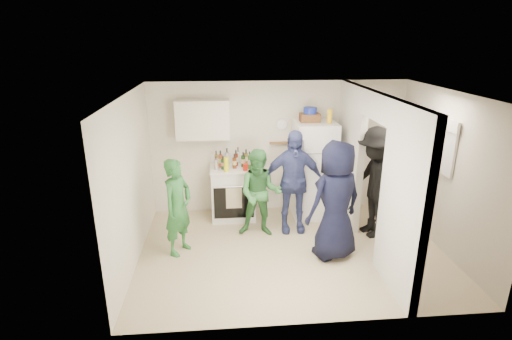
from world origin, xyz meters
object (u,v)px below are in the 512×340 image
Objects in this scene: blue_bowl at (310,110)px; yellow_cup_stack_top at (330,116)px; person_green_center at (260,193)px; person_denim at (293,182)px; person_nook at (374,183)px; fridge at (313,170)px; stove at (233,192)px; person_navy at (336,201)px; wicker_basket at (310,118)px; person_green_left at (178,207)px.

blue_bowl is 0.36m from yellow_cup_stack_top.
person_denim is at bearing 22.84° from person_green_center.
person_green_center is 0.60m from person_denim.
fridge is at bearing -148.11° from person_nook.
stove is at bearing -123.08° from person_nook.
blue_bowl is 1.76m from person_green_center.
blue_bowl reaches higher than person_navy.
blue_bowl is at bearing 153.43° from fridge.
yellow_cup_stack_top is at bearing -4.33° from stove.
fridge reaches higher than stove.
wicker_basket is 1.61m from person_nook.
stove is at bearing 129.46° from person_green_center.
person_nook is at bearing -44.52° from wicker_basket.
person_green_center is 0.84× the size of person_denim.
person_nook is at bearing -164.35° from person_navy.
wicker_basket is 2.83m from person_green_left.
wicker_basket reaches higher than stove.
person_denim is (-0.40, -0.64, -0.97)m from wicker_basket.
blue_bowl reaches higher than person_green_center.
person_navy is at bearing -46.30° from stove.
yellow_cup_stack_top is 3.05m from person_green_left.
person_denim is at bearing -113.81° from person_nook.
blue_bowl reaches higher than yellow_cup_stack_top.
stove is 0.64× the size of person_green_left.
person_navy is at bearing -61.39° from person_denim.
yellow_cup_stack_top reaches higher than person_navy.
person_nook is at bearing -44.52° from blue_bowl.
person_green_left is at bearing -157.15° from yellow_cup_stack_top.
fridge is (1.50, -0.03, 0.41)m from stove.
yellow_cup_stack_top is 1.76m from person_navy.
person_navy is at bearing -99.08° from yellow_cup_stack_top.
person_green_left is 1.40m from person_green_center.
fridge is 0.98m from wicker_basket.
person_green_center is 1.92m from person_nook.
person_denim is (-0.72, -0.49, -1.02)m from yellow_cup_stack_top.
person_green_left is 1.99m from person_denim.
person_denim is 0.96× the size of person_nook.
blue_bowl is 2.88m from person_green_left.
person_green_left is at bearing -161.13° from person_denim.
blue_bowl is at bearing -146.48° from person_nook.
person_nook is at bearing -46.16° from fridge.
yellow_cup_stack_top is at bearing -25.11° from wicker_basket.
person_nook is (1.91, -0.15, 0.19)m from person_green_center.
blue_bowl is 0.96× the size of yellow_cup_stack_top.
person_green_center is at bearing -165.91° from person_denim.
person_green_left is 0.85× the size of person_denim.
stove is at bearing -179.18° from blue_bowl.
person_navy is at bearing -90.31° from fridge.
fridge is 1.11m from blue_bowl.
stove is 2.24m from yellow_cup_stack_top.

